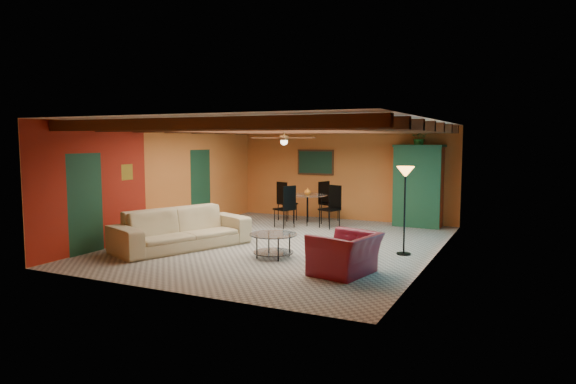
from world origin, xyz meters
The scene contains 11 objects.
room centered at (0.00, 0.11, 2.36)m, with size 6.52×8.01×2.71m.
sofa centered at (-1.78, -1.35, 0.42)m, with size 2.91×1.14×0.85m, color tan.
armchair centered at (2.09, -1.87, 0.36)m, with size 1.11×0.97×0.72m, color maroon.
coffee_table centered at (0.38, -1.27, 0.24)m, with size 0.95×0.95×0.48m, color silver, non-canonical shape.
dining_table centered at (-0.62, 2.73, 0.57)m, with size 2.18×2.18×1.13m, color white, non-canonical shape.
armoire centered at (2.20, 3.70, 1.06)m, with size 1.21×0.59×2.12m, color brown.
floor_lamp centered at (2.65, 0.11, 0.90)m, with size 0.36×0.36×1.80m, color black, non-canonical shape.
ceiling_fan centered at (0.00, 0.00, 2.36)m, with size 1.50×1.50×0.44m, color #472614, non-canonical shape.
painting centered at (-0.90, 3.96, 1.65)m, with size 1.05×0.03×0.65m, color black.
potted_plant centered at (2.20, 3.70, 2.38)m, with size 0.45×0.39×0.50m, color #26661E.
vase centered at (-0.62, 2.73, 1.23)m, with size 0.18×0.18×0.19m, color orange.
Camera 1 is at (4.96, -10.13, 2.33)m, focal length 32.00 mm.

